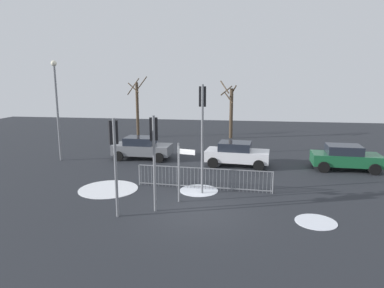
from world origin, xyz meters
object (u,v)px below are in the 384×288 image
(direction_sign_post, at_px, (180,169))
(street_lamp, at_px, (57,100))
(bare_tree_centre, at_px, (231,111))
(car_green_far, at_px, (345,157))
(bare_tree_left, at_px, (137,108))
(traffic_light_mid_right, at_px, (202,115))
(traffic_light_rear_left, at_px, (154,141))
(traffic_light_rear_right, at_px, (114,145))
(car_white_near, at_px, (237,154))
(car_grey_trailing, at_px, (142,147))

(direction_sign_post, xyz_separation_m, street_lamp, (-9.15, 6.35, 2.45))
(street_lamp, bearing_deg, bare_tree_centre, 43.24)
(car_green_far, height_order, bare_tree_left, bare_tree_left)
(traffic_light_mid_right, bearing_deg, direction_sign_post, -126.62)
(traffic_light_rear_left, height_order, bare_tree_centre, bare_tree_centre)
(traffic_light_rear_right, relative_size, direction_sign_post, 1.48)
(car_green_far, relative_size, bare_tree_centre, 0.76)
(car_white_near, relative_size, bare_tree_centre, 0.78)
(traffic_light_mid_right, height_order, street_lamp, street_lamp)
(traffic_light_mid_right, xyz_separation_m, bare_tree_centre, (0.73, 14.93, -1.21))
(traffic_light_mid_right, bearing_deg, street_lamp, 145.21)
(traffic_light_rear_right, xyz_separation_m, direction_sign_post, (2.22, 1.77, -1.35))
(traffic_light_rear_left, relative_size, street_lamp, 0.61)
(traffic_light_rear_right, bearing_deg, car_white_near, 29.56)
(bare_tree_centre, bearing_deg, car_green_far, -53.97)
(traffic_light_rear_right, relative_size, car_green_far, 1.00)
(car_green_far, bearing_deg, street_lamp, -176.74)
(car_grey_trailing, height_order, car_white_near, same)
(direction_sign_post, xyz_separation_m, bare_tree_left, (-6.80, 15.57, 1.21))
(traffic_light_mid_right, xyz_separation_m, car_grey_trailing, (-4.78, 6.14, -2.92))
(bare_tree_left, height_order, bare_tree_centre, bare_tree_left)
(direction_sign_post, height_order, car_white_near, direction_sign_post)
(traffic_light_rear_left, relative_size, car_grey_trailing, 1.02)
(traffic_light_rear_left, bearing_deg, car_white_near, 52.70)
(traffic_light_mid_right, distance_m, car_grey_trailing, 8.31)
(car_green_far, relative_size, street_lamp, 0.61)
(traffic_light_rear_right, bearing_deg, car_grey_trailing, 68.48)
(traffic_light_rear_left, height_order, traffic_light_mid_right, traffic_light_mid_right)
(car_green_far, relative_size, car_white_near, 0.98)
(car_grey_trailing, bearing_deg, traffic_light_rear_left, -68.71)
(direction_sign_post, bearing_deg, traffic_light_rear_left, -117.53)
(bare_tree_centre, bearing_deg, street_lamp, -136.76)
(traffic_light_rear_left, bearing_deg, direction_sign_post, 33.95)
(traffic_light_rear_left, relative_size, traffic_light_mid_right, 0.77)
(direction_sign_post, distance_m, car_green_far, 10.86)
(traffic_light_rear_right, relative_size, car_white_near, 0.98)
(car_white_near, bearing_deg, car_grey_trailing, 177.23)
(car_grey_trailing, bearing_deg, car_green_far, -3.10)
(direction_sign_post, bearing_deg, street_lamp, 158.73)
(street_lamp, bearing_deg, bare_tree_left, 75.71)
(traffic_light_mid_right, relative_size, car_grey_trailing, 1.32)
(traffic_light_rear_right, bearing_deg, bare_tree_centre, 46.03)
(bare_tree_left, bearing_deg, car_white_near, -44.54)
(bare_tree_centre, bearing_deg, direction_sign_post, -95.21)
(bare_tree_centre, bearing_deg, car_grey_trailing, -122.05)
(traffic_light_rear_right, height_order, direction_sign_post, traffic_light_rear_right)
(direction_sign_post, bearing_deg, car_grey_trailing, 131.44)
(traffic_light_mid_right, bearing_deg, car_white_near, 65.61)
(traffic_light_rear_left, bearing_deg, street_lamp, 123.41)
(car_grey_trailing, height_order, bare_tree_centre, bare_tree_centre)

